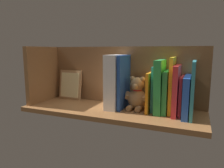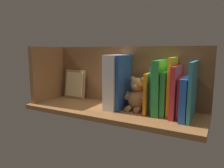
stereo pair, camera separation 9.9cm
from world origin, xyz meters
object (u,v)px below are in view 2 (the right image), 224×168
object	(u,v)px
teddy_bear	(137,95)
dictionary_thick_white	(116,82)
book_0	(193,91)
picture_frame_leaning	(75,84)

from	to	relation	value
teddy_bear	dictionary_thick_white	distance (cm)	12.29
book_0	teddy_bear	bearing A→B (deg)	-4.02
book_0	teddy_bear	distance (cm)	25.36
dictionary_thick_white	picture_frame_leaning	bearing A→B (deg)	-12.01
book_0	teddy_bear	size ratio (longest dim) A/B	1.50
dictionary_thick_white	picture_frame_leaning	distance (cm)	31.97
teddy_bear	book_0	bearing A→B (deg)	-179.90
book_0	teddy_bear	world-z (taller)	book_0
book_0	picture_frame_leaning	xyz separation A→B (cm)	(66.45, -7.45, -3.54)
book_0	picture_frame_leaning	distance (cm)	66.96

